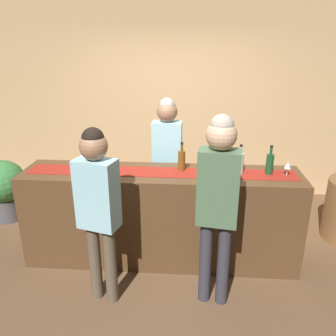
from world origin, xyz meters
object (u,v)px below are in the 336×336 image
(wine_glass_near_customer, at_px, (106,165))
(bartender, at_px, (167,153))
(wine_bottle_clear, at_px, (240,163))
(wine_glass_mid_counter, at_px, (288,166))
(wine_glass_far_end, at_px, (219,164))
(customer_browsing, at_px, (98,201))
(customer_sipping, at_px, (218,193))
(wine_bottle_amber, at_px, (182,160))
(wine_bottle_green, at_px, (270,164))
(potted_plant_tall, at_px, (4,186))

(wine_glass_near_customer, distance_m, bartender, 0.89)
(wine_bottle_clear, relative_size, wine_glass_mid_counter, 2.10)
(wine_glass_far_end, height_order, customer_browsing, customer_browsing)
(wine_glass_far_end, distance_m, customer_sipping, 0.64)
(wine_bottle_amber, relative_size, wine_glass_mid_counter, 2.10)
(wine_bottle_green, relative_size, bartender, 0.18)
(wine_glass_far_end, bearing_deg, wine_bottle_amber, 167.98)
(wine_bottle_clear, relative_size, customer_sipping, 0.17)
(wine_bottle_amber, distance_m, wine_bottle_clear, 0.59)
(wine_glass_mid_counter, xyz_separation_m, customer_browsing, (-1.73, -0.68, -0.11))
(wine_bottle_green, xyz_separation_m, customer_sipping, (-0.55, -0.67, -0.03))
(wine_glass_near_customer, height_order, wine_glass_mid_counter, same)
(customer_browsing, relative_size, potted_plant_tall, 1.99)
(wine_bottle_green, xyz_separation_m, wine_glass_near_customer, (-1.62, -0.15, -0.01))
(wine_glass_mid_counter, distance_m, potted_plant_tall, 3.55)
(customer_browsing, height_order, potted_plant_tall, customer_browsing)
(wine_glass_mid_counter, xyz_separation_m, customer_sipping, (-0.72, -0.64, -0.03))
(wine_glass_near_customer, relative_size, potted_plant_tall, 0.17)
(wine_bottle_green, xyz_separation_m, wine_glass_mid_counter, (0.17, -0.03, -0.01))
(wine_bottle_clear, relative_size, wine_glass_far_end, 2.10)
(bartender, height_order, potted_plant_tall, bartender)
(wine_glass_near_customer, bearing_deg, wine_bottle_green, 5.13)
(wine_glass_mid_counter, bearing_deg, wine_glass_far_end, -179.60)
(potted_plant_tall, bearing_deg, bartender, -3.90)
(wine_glass_mid_counter, height_order, wine_glass_far_end, same)
(wine_bottle_amber, relative_size, wine_glass_near_customer, 2.10)
(wine_glass_mid_counter, relative_size, customer_sipping, 0.08)
(customer_sipping, bearing_deg, wine_bottle_amber, 123.53)
(customer_sipping, relative_size, potted_plant_tall, 2.12)
(wine_bottle_amber, height_order, customer_browsing, customer_browsing)
(customer_sipping, bearing_deg, wine_glass_near_customer, 162.79)
(bartender, bearing_deg, wine_glass_far_end, 135.38)
(bartender, height_order, customer_sipping, customer_sipping)
(wine_glass_far_end, height_order, customer_sipping, customer_sipping)
(wine_glass_mid_counter, distance_m, customer_browsing, 1.86)
(wine_bottle_clear, height_order, wine_glass_mid_counter, wine_bottle_clear)
(wine_bottle_amber, bearing_deg, customer_browsing, -131.79)
(wine_bottle_clear, distance_m, wine_glass_far_end, 0.21)
(wine_glass_mid_counter, bearing_deg, potted_plant_tall, 167.91)
(wine_bottle_green, distance_m, wine_glass_near_customer, 1.62)
(potted_plant_tall, bearing_deg, customer_browsing, -40.07)
(wine_glass_mid_counter, distance_m, wine_glass_far_end, 0.67)
(wine_bottle_clear, xyz_separation_m, potted_plant_tall, (-2.95, 0.70, -0.65))
(wine_glass_mid_counter, height_order, customer_browsing, customer_browsing)
(wine_glass_far_end, xyz_separation_m, bartender, (-0.57, 0.59, -0.08))
(wine_glass_mid_counter, bearing_deg, wine_bottle_green, 170.72)
(wine_glass_near_customer, distance_m, customer_sipping, 1.19)
(wine_glass_far_end, relative_size, potted_plant_tall, 0.17)
(wine_glass_mid_counter, distance_m, customer_sipping, 0.96)
(wine_bottle_amber, height_order, bartender, bartender)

